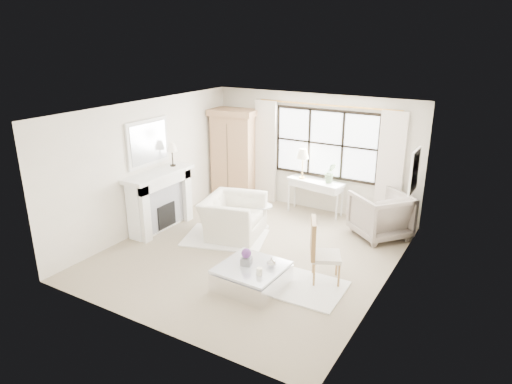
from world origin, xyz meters
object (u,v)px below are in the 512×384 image
club_armchair (233,217)px  coffee_table (252,277)px  console_table (315,197)px  armoire (234,154)px

club_armchair → coffee_table: size_ratio=1.21×
console_table → club_armchair: bearing=-106.5°
console_table → club_armchair: size_ratio=1.08×
console_table → club_armchair: (-0.95, -1.97, 0.01)m
armoire → club_armchair: (1.21, -1.91, -0.73)m
armoire → club_armchair: size_ratio=1.79×
console_table → club_armchair: club_armchair is taller
console_table → armoire: bearing=-169.1°
console_table → coffee_table: console_table is taller
club_armchair → console_table: bearing=-38.4°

